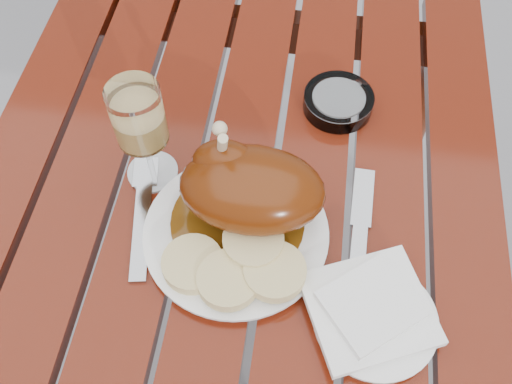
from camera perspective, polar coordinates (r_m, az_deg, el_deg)
table at (r=1.15m, az=-2.53°, el=-14.45°), size 0.80×1.20×0.75m
dinner_plate at (r=0.81m, az=-2.00°, el=-4.22°), size 0.29×0.29×0.02m
roast_duck at (r=0.77m, az=-0.86°, el=0.51°), size 0.21×0.19×0.14m
bread_dumplings at (r=0.76m, az=-1.90°, el=-7.19°), size 0.19×0.14×0.03m
wine_glass at (r=0.81m, az=-11.21°, el=5.55°), size 0.08×0.08×0.18m
side_plate at (r=0.77m, az=11.81°, el=-12.47°), size 0.18×0.18×0.01m
napkin at (r=0.76m, az=11.24°, el=-11.36°), size 0.20×0.19×0.01m
ashtray at (r=0.95m, az=8.22°, el=8.91°), size 0.14×0.14×0.03m
fork at (r=0.84m, az=-11.32°, el=-2.90°), size 0.06×0.19×0.01m
knife at (r=0.81m, az=10.13°, el=-6.51°), size 0.03×0.22×0.01m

